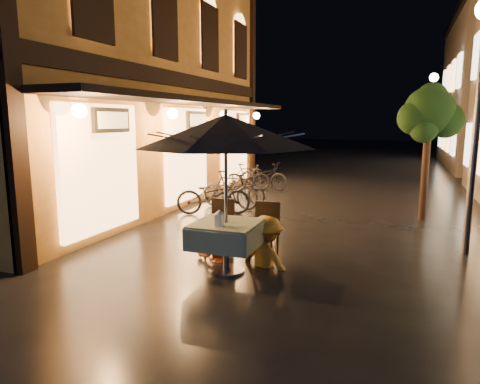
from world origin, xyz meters
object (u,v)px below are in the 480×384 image
at_px(cafe_table, 226,235).
at_px(person_yellow, 267,217).
at_px(person_orange, 217,215).
at_px(bicycle_0, 213,196).
at_px(patio_umbrella, 226,131).
at_px(table_lantern, 220,217).

relative_size(cafe_table, person_yellow, 0.63).
relative_size(cafe_table, person_orange, 0.67).
relative_size(person_yellow, bicycle_0, 0.87).
xyz_separation_m(cafe_table, bicycle_0, (-1.83, 3.63, -0.12)).
bearing_deg(bicycle_0, person_yellow, -165.30).
relative_size(cafe_table, patio_umbrella, 0.37).
bearing_deg(cafe_table, person_yellow, 48.94).
bearing_deg(patio_umbrella, cafe_table, 153.43).
relative_size(patio_umbrella, table_lantern, 10.64).
xyz_separation_m(person_yellow, bicycle_0, (-2.30, 3.09, -0.31)).
relative_size(cafe_table, table_lantern, 3.96).
height_order(person_yellow, bicycle_0, person_yellow).
relative_size(cafe_table, bicycle_0, 0.55).
relative_size(person_orange, bicycle_0, 0.82).
relative_size(patio_umbrella, person_yellow, 1.71).
relative_size(person_orange, person_yellow, 0.95).
xyz_separation_m(patio_umbrella, table_lantern, (-0.00, -0.25, -1.23)).
bearing_deg(table_lantern, bicycle_0, 115.23).
distance_m(person_yellow, bicycle_0, 3.86).
bearing_deg(bicycle_0, cafe_table, -175.26).
bearing_deg(cafe_table, patio_umbrella, -26.57).
height_order(patio_umbrella, bicycle_0, patio_umbrella).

